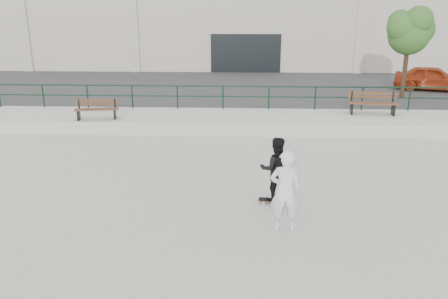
{
  "coord_description": "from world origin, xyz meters",
  "views": [
    {
      "loc": [
        -0.08,
        -8.03,
        4.39
      ],
      "look_at": [
        -0.55,
        2.0,
        1.32
      ],
      "focal_mm": 35.0,
      "sensor_mm": 36.0,
      "label": 1
    }
  ],
  "objects_px": {
    "tree": "(410,30)",
    "standing_skater": "(276,169)",
    "bench_left": "(97,109)",
    "red_car": "(433,78)",
    "seated_skater": "(285,191)",
    "skateboard": "(275,200)",
    "bench_right": "(372,103)"
  },
  "relations": [
    {
      "from": "tree",
      "to": "standing_skater",
      "type": "distance_m",
      "value": 14.47
    },
    {
      "from": "bench_left",
      "to": "standing_skater",
      "type": "xyz_separation_m",
      "value": [
        6.58,
        -6.75,
        0.01
      ]
    },
    {
      "from": "red_car",
      "to": "seated_skater",
      "type": "xyz_separation_m",
      "value": [
        -9.38,
        -15.86,
        -0.27
      ]
    },
    {
      "from": "skateboard",
      "to": "seated_skater",
      "type": "distance_m",
      "value": 1.62
    },
    {
      "from": "tree",
      "to": "skateboard",
      "type": "relative_size",
      "value": 5.49
    },
    {
      "from": "red_car",
      "to": "standing_skater",
      "type": "distance_m",
      "value": 17.3
    },
    {
      "from": "bench_right",
      "to": "seated_skater",
      "type": "height_order",
      "value": "seated_skater"
    },
    {
      "from": "bench_left",
      "to": "red_car",
      "type": "height_order",
      "value": "red_car"
    },
    {
      "from": "skateboard",
      "to": "standing_skater",
      "type": "distance_m",
      "value": 0.81
    },
    {
      "from": "standing_skater",
      "to": "bench_right",
      "type": "bearing_deg",
      "value": -121.93
    },
    {
      "from": "bench_right",
      "to": "seated_skater",
      "type": "relative_size",
      "value": 1.14
    },
    {
      "from": "skateboard",
      "to": "seated_skater",
      "type": "xyz_separation_m",
      "value": [
        0.11,
        -1.4,
        0.82
      ]
    },
    {
      "from": "bench_left",
      "to": "tree",
      "type": "distance_m",
      "value": 15.08
    },
    {
      "from": "skateboard",
      "to": "seated_skater",
      "type": "relative_size",
      "value": 0.45
    },
    {
      "from": "bench_left",
      "to": "seated_skater",
      "type": "distance_m",
      "value": 10.54
    },
    {
      "from": "red_car",
      "to": "seated_skater",
      "type": "relative_size",
      "value": 2.19
    },
    {
      "from": "bench_left",
      "to": "skateboard",
      "type": "xyz_separation_m",
      "value": [
        6.58,
        -6.75,
        -0.81
      ]
    },
    {
      "from": "bench_left",
      "to": "bench_right",
      "type": "bearing_deg",
      "value": -3.1
    },
    {
      "from": "bench_right",
      "to": "standing_skater",
      "type": "distance_m",
      "value": 9.33
    },
    {
      "from": "bench_left",
      "to": "standing_skater",
      "type": "bearing_deg",
      "value": -56.04
    },
    {
      "from": "red_car",
      "to": "bench_right",
      "type": "bearing_deg",
      "value": 162.76
    },
    {
      "from": "red_car",
      "to": "skateboard",
      "type": "height_order",
      "value": "red_car"
    },
    {
      "from": "bench_left",
      "to": "seated_skater",
      "type": "xyz_separation_m",
      "value": [
        6.69,
        -8.14,
        0.01
      ]
    },
    {
      "from": "seated_skater",
      "to": "tree",
      "type": "bearing_deg",
      "value": -114.03
    },
    {
      "from": "bench_right",
      "to": "red_car",
      "type": "relative_size",
      "value": 0.52
    },
    {
      "from": "standing_skater",
      "to": "red_car",
      "type": "bearing_deg",
      "value": -126.12
    },
    {
      "from": "red_car",
      "to": "standing_skater",
      "type": "height_order",
      "value": "red_car"
    },
    {
      "from": "skateboard",
      "to": "bench_right",
      "type": "bearing_deg",
      "value": 68.15
    },
    {
      "from": "bench_left",
      "to": "red_car",
      "type": "bearing_deg",
      "value": 15.33
    },
    {
      "from": "bench_left",
      "to": "standing_skater",
      "type": "distance_m",
      "value": 9.43
    },
    {
      "from": "seated_skater",
      "to": "red_car",
      "type": "bearing_deg",
      "value": -117.23
    },
    {
      "from": "bench_left",
      "to": "skateboard",
      "type": "distance_m",
      "value": 9.46
    }
  ]
}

